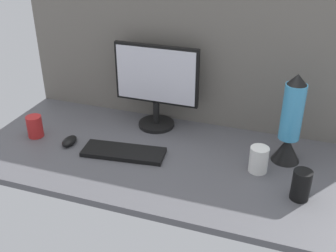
% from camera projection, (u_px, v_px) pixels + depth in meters
% --- Properties ---
extents(ground_plane, '(1.80, 0.80, 0.03)m').
position_uv_depth(ground_plane, '(174.00, 159.00, 1.84)').
color(ground_plane, '#515156').
extents(cubicle_wall_back, '(1.80, 0.05, 0.66)m').
position_uv_depth(cubicle_wall_back, '(199.00, 59.00, 1.99)').
color(cubicle_wall_back, slate).
rests_on(cubicle_wall_back, ground_plane).
extents(monitor, '(0.42, 0.18, 0.42)m').
position_uv_depth(monitor, '(156.00, 83.00, 1.98)').
color(monitor, black).
rests_on(monitor, ground_plane).
extents(keyboard, '(0.38, 0.17, 0.02)m').
position_uv_depth(keyboard, '(124.00, 152.00, 1.84)').
color(keyboard, black).
rests_on(keyboard, ground_plane).
extents(mouse, '(0.06, 0.10, 0.03)m').
position_uv_depth(mouse, '(69.00, 141.00, 1.91)').
color(mouse, black).
rests_on(mouse, ground_plane).
extents(mug_black_travel, '(0.07, 0.07, 0.12)m').
position_uv_depth(mug_black_travel, '(301.00, 185.00, 1.54)').
color(mug_black_travel, black).
rests_on(mug_black_travel, ground_plane).
extents(mug_red_plastic, '(0.07, 0.07, 0.11)m').
position_uv_depth(mug_red_plastic, '(35.00, 126.00, 1.96)').
color(mug_red_plastic, red).
rests_on(mug_red_plastic, ground_plane).
extents(mug_ceramic_white, '(0.08, 0.08, 0.11)m').
position_uv_depth(mug_ceramic_white, '(259.00, 159.00, 1.70)').
color(mug_ceramic_white, white).
rests_on(mug_ceramic_white, ground_plane).
extents(lava_lamp, '(0.12, 0.12, 0.40)m').
position_uv_depth(lava_lamp, '(290.00, 126.00, 1.72)').
color(lava_lamp, black).
rests_on(lava_lamp, ground_plane).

